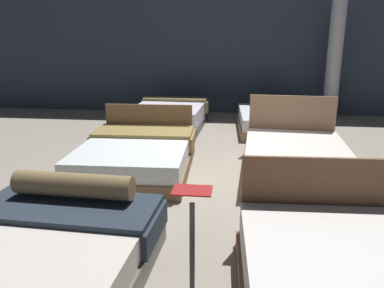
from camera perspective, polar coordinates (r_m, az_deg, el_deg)
The scene contains 9 objects.
ground_plane at distance 5.66m, azimuth 3.37°, elevation -4.62°, with size 18.00×18.00×0.02m, color gray.
showroom_back_wall at distance 10.13m, azimuth 5.23°, elevation 14.57°, with size 18.00×0.06×3.50m, color #333D4C.
bed_0 at distance 3.37m, azimuth -22.26°, elevation -16.13°, with size 1.77×2.06×0.74m.
bed_2 at distance 5.80m, azimuth -8.37°, elevation -1.70°, with size 1.71×2.21×0.85m.
bed_3 at distance 5.74m, azimuth 15.41°, elevation -2.30°, with size 1.63×2.22×1.03m.
bed_4 at distance 8.62m, azimuth -3.48°, elevation 4.33°, with size 1.68×2.03×0.55m.
bed_5 at distance 8.46m, azimuth 12.72°, elevation 3.55°, with size 1.73×2.14×0.66m.
price_sign at distance 2.94m, azimuth 0.02°, elevation -17.32°, with size 0.28×0.24×0.93m.
support_pillar at distance 9.87m, azimuth 20.93°, elevation 13.59°, with size 0.35×0.35×3.50m, color silver.
Camera 1 is at (0.29, -5.29, 1.97)m, focal length 35.18 mm.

